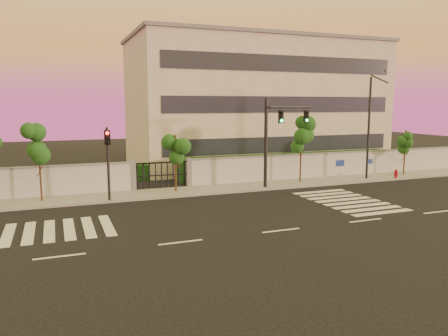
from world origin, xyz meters
The scene contains 14 objects.
ground centered at (0.00, 0.00, 0.00)m, with size 120.00×120.00×0.00m, color black.
sidewalk centered at (0.00, 10.50, 0.07)m, with size 60.00×3.00×0.15m, color gray.
perimeter_wall centered at (0.10, 12.00, 1.07)m, with size 60.00×0.36×2.20m.
hedge_row centered at (1.17, 14.74, 0.82)m, with size 41.00×4.25×1.80m.
institutional_building centered at (9.00, 21.99, 6.16)m, with size 24.40×12.40×12.25m.
road_markings centered at (-1.58, 3.76, 0.01)m, with size 57.00×7.62×0.02m.
street_tree_c centered at (-10.83, 10.63, 3.57)m, with size 1.45×1.15×4.85m.
street_tree_d centered at (-2.37, 10.44, 2.95)m, with size 1.54×1.23×4.00m.
street_tree_e centered at (7.44, 10.54, 3.74)m, with size 1.55×1.24×5.08m.
street_tree_f centered at (17.51, 10.51, 2.87)m, with size 1.46×1.16×3.89m.
traffic_signal_main centered at (4.78, 9.58, 4.08)m, with size 4.05×1.04×6.45m.
traffic_signal_secondary centered at (-6.95, 9.26, 2.94)m, with size 0.36×0.35×4.64m.
streetlight_east centered at (13.17, 9.76, 4.59)m, with size 0.51×2.05×8.50m.
fire_hydrant centered at (15.57, 9.31, 0.42)m, with size 0.33×0.31×0.84m.
Camera 1 is at (-9.95, -17.95, 6.04)m, focal length 35.00 mm.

